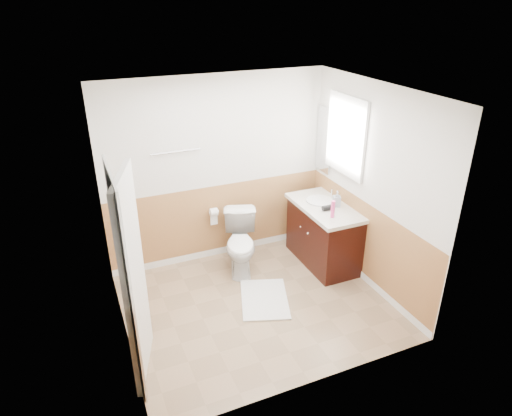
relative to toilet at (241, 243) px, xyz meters
name	(u,v)px	position (x,y,z in m)	size (l,w,h in m)	color
floor	(257,305)	(-0.13, -0.82, -0.38)	(3.00, 3.00, 0.00)	#8C7051
ceiling	(257,93)	(-0.13, -0.82, 2.12)	(3.00, 3.00, 0.00)	white
wall_back	(217,171)	(-0.13, 0.48, 0.87)	(3.00, 3.00, 0.00)	silver
wall_front	(318,272)	(-0.13, -2.12, 0.87)	(3.00, 3.00, 0.00)	silver
wall_left	(113,237)	(-1.63, -0.82, 0.87)	(3.00, 3.00, 0.00)	silver
wall_right	(372,189)	(1.37, -0.82, 0.87)	(3.00, 3.00, 0.00)	silver
wainscot_back	(220,222)	(-0.13, 0.47, 0.12)	(3.00, 3.00, 0.00)	#B57A48
wainscot_front	(313,341)	(-0.13, -2.10, 0.12)	(3.00, 3.00, 0.00)	#B57A48
wainscot_left	(124,301)	(-1.61, -0.82, 0.12)	(2.60, 2.60, 0.00)	#B57A48
wainscot_right	(365,244)	(1.36, -0.82, 0.12)	(2.60, 2.60, 0.00)	#B57A48
toilet	(241,243)	(0.00, 0.00, 0.00)	(0.43, 0.75, 0.77)	white
bath_mat	(264,299)	(0.00, -0.76, -0.37)	(0.55, 0.80, 0.02)	white
vanity_cabinet	(323,236)	(1.09, -0.28, 0.02)	(0.55, 1.10, 0.80)	black
vanity_knob_left	(308,234)	(0.79, -0.38, 0.17)	(0.03, 0.03, 0.03)	#B7B8BE
vanity_knob_right	(301,227)	(0.79, -0.18, 0.17)	(0.03, 0.03, 0.03)	silver
countertop	(325,207)	(1.08, -0.28, 0.44)	(0.60, 1.15, 0.05)	beige
sink_basin	(320,201)	(1.09, -0.13, 0.48)	(0.36, 0.36, 0.02)	silver
faucet	(332,194)	(1.27, -0.13, 0.54)	(0.02, 0.02, 0.14)	silver
lotion_bottle	(333,209)	(0.99, -0.60, 0.58)	(0.05, 0.05, 0.22)	#D6377E
soap_dispenser	(337,199)	(1.21, -0.35, 0.57)	(0.09, 0.10, 0.21)	gray
hair_dryer_body	(328,208)	(1.04, -0.41, 0.50)	(0.07, 0.07, 0.14)	black
hair_dryer_handle	(324,210)	(1.01, -0.38, 0.47)	(0.03, 0.03, 0.07)	black
mirror_panel	(324,140)	(1.35, 0.28, 1.17)	(0.02, 0.35, 0.90)	silver
window_frame	(346,136)	(1.34, -0.23, 1.37)	(0.04, 0.80, 1.00)	white
window_glass	(347,135)	(1.36, -0.23, 1.37)	(0.01, 0.70, 0.90)	white
door	(134,280)	(-1.53, -1.27, 0.64)	(0.05, 0.80, 2.04)	white
door_frame	(125,281)	(-1.60, -1.27, 0.65)	(0.02, 0.92, 2.10)	white
door_knob	(135,266)	(-1.47, -0.94, 0.57)	(0.06, 0.06, 0.06)	silver
towel_bar	(175,152)	(-0.68, 0.43, 1.22)	(0.02, 0.02, 0.62)	silver
tp_holder_bar	(214,212)	(-0.23, 0.41, 0.32)	(0.02, 0.02, 0.14)	silver
tp_roll	(214,212)	(-0.23, 0.41, 0.32)	(0.11, 0.11, 0.10)	white
tp_sheet	(214,219)	(-0.23, 0.41, 0.21)	(0.10, 0.01, 0.16)	white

